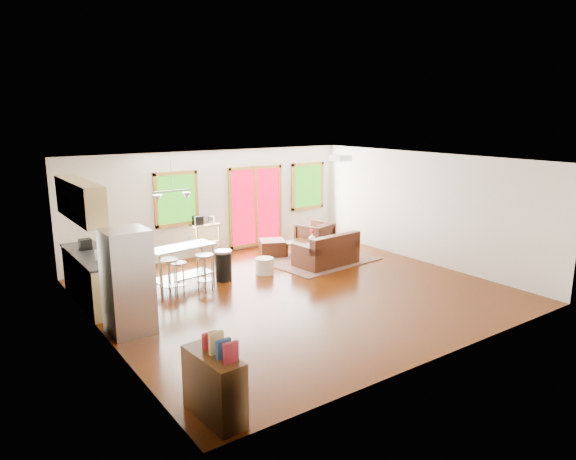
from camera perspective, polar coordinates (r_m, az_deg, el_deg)
floor at (r=10.31m, az=0.97°, el=-6.88°), size 7.50×7.00×0.02m
ceiling at (r=9.75m, az=1.02°, el=7.79°), size 7.50×7.00×0.02m
back_wall at (r=12.90m, az=-8.25°, el=2.99°), size 7.50×0.02×2.60m
left_wall at (r=8.37m, az=-20.33°, el=-2.95°), size 0.02×7.00×2.60m
right_wall at (r=12.50m, az=15.07°, el=2.38°), size 0.02×7.00×2.60m
front_wall at (r=7.50m, az=17.06°, el=-4.48°), size 7.50×0.02×2.60m
window_left at (r=12.41m, az=-12.29°, el=3.39°), size 1.10×0.05×1.30m
french_doors at (r=13.46m, az=-3.57°, el=2.64°), size 1.60×0.05×2.10m
window_right at (r=14.35m, az=2.22°, el=4.90°), size 1.10×0.05×1.30m
rug at (r=12.48m, az=3.47°, el=-3.30°), size 2.63×2.12×0.02m
loveseat at (r=12.00m, az=4.36°, el=-2.51°), size 1.50×0.93×0.77m
coffee_table at (r=12.77m, az=1.69°, el=-1.43°), size 1.07×0.80×0.38m
armchair at (r=13.28m, az=2.97°, el=-0.56°), size 0.96×0.93×0.81m
ottoman at (r=12.80m, az=-1.75°, el=-2.00°), size 0.79×0.79×0.40m
pouf at (r=11.37m, az=-2.62°, el=-4.01°), size 0.43×0.43×0.36m
vase at (r=12.65m, az=2.70°, el=-0.74°), size 0.23×0.23×0.30m
book at (r=12.71m, az=2.83°, el=-0.57°), size 0.20×0.06×0.26m
cabinets at (r=10.12m, az=-21.21°, el=-2.57°), size 0.64×2.24×2.30m
refrigerator at (r=8.56m, az=-17.32°, el=-5.50°), size 0.72×0.68×1.71m
island at (r=10.62m, az=-11.68°, el=-3.17°), size 1.41×0.71×0.85m
cup at (r=10.68m, az=-10.95°, el=-0.72°), size 0.13×0.12×0.12m
bar_stool_a at (r=10.09m, az=-13.09°, el=-4.22°), size 0.45×0.45×0.76m
bar_stool_b at (r=10.23m, az=-12.03°, el=-4.44°), size 0.40×0.40×0.64m
bar_stool_c at (r=10.29m, az=-9.25°, el=-3.73°), size 0.47×0.47×0.76m
trash_can at (r=10.95m, az=-7.18°, el=-3.91°), size 0.37×0.37×0.66m
kitchen_cart at (r=12.70m, az=-9.33°, el=0.15°), size 0.70×0.46×1.06m
bookshelf at (r=6.20m, az=-8.20°, el=-16.68°), size 0.41×0.92×1.05m
ceiling_flush at (r=11.22m, az=5.87°, el=7.96°), size 0.35×0.35×0.12m
pendant_light at (r=10.22m, az=-12.72°, el=3.68°), size 0.80×0.18×0.79m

